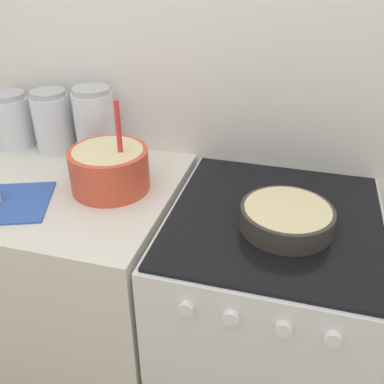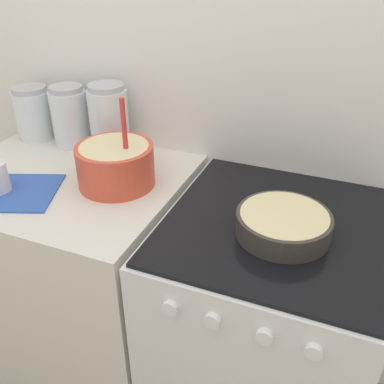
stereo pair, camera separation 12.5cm
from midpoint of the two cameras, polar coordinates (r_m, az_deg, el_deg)
name	(u,v)px [view 1 (the left image)]	position (r m, az deg, el deg)	size (l,w,h in m)	color
wall_back	(198,76)	(1.51, -1.59, 15.21)	(4.60, 0.05, 2.40)	white
countertop_cabinet	(72,287)	(1.75, -17.74, -12.08)	(0.80, 0.66, 0.91)	silver
stove	(262,327)	(1.55, 6.95, -17.50)	(0.62, 0.68, 0.91)	silver
mixing_bowl	(109,167)	(1.37, -13.55, 3.21)	(0.25, 0.25, 0.29)	#D84C33
baking_pan	(287,217)	(1.18, 9.58, -3.46)	(0.26, 0.26, 0.06)	#38332D
storage_jar_left	(13,123)	(1.80, -24.66, 8.27)	(0.14, 0.14, 0.21)	silver
storage_jar_middle	(53,126)	(1.70, -20.09, 8.28)	(0.14, 0.14, 0.23)	silver
storage_jar_right	(96,127)	(1.60, -14.95, 8.27)	(0.14, 0.14, 0.25)	silver
recipe_page	(12,203)	(1.43, -25.27, -1.38)	(0.29, 0.30, 0.01)	#3359B2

